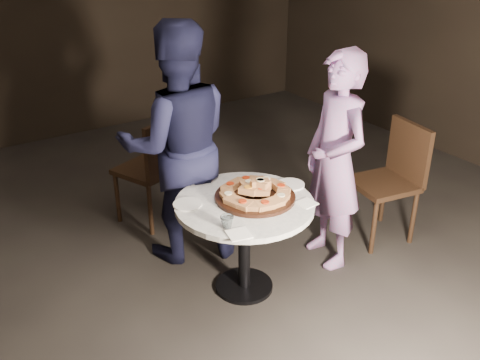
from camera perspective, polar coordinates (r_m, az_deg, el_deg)
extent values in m
plane|color=black|center=(3.65, 1.62, -11.37)|extent=(7.00, 7.00, 0.00)
cylinder|color=black|center=(3.64, 0.45, -11.20)|extent=(0.48, 0.48, 0.03)
cylinder|color=black|center=(3.46, 0.46, -7.09)|extent=(0.10, 0.10, 0.60)
cylinder|color=silver|center=(3.31, 0.48, -2.61)|extent=(1.10, 1.10, 0.03)
cylinder|color=black|center=(3.33, 1.61, -1.80)|extent=(0.52, 0.52, 0.02)
cube|color=#A76E40|center=(3.38, 4.40, -0.90)|extent=(0.10, 0.12, 0.05)
cylinder|color=#B72C0E|center=(3.37, 4.41, -0.56)|extent=(0.06, 0.06, 0.01)
cube|color=#A76E40|center=(3.43, 3.77, -0.46)|extent=(0.11, 0.13, 0.05)
cube|color=#A76E40|center=(3.46, 2.85, -0.15)|extent=(0.12, 0.13, 0.05)
cylinder|color=beige|center=(3.45, 2.86, 0.19)|extent=(0.07, 0.07, 0.01)
cube|color=#A76E40|center=(3.48, 1.76, -0.02)|extent=(0.13, 0.13, 0.05)
cube|color=#A76E40|center=(3.47, 0.65, -0.08)|extent=(0.13, 0.12, 0.05)
cylinder|color=#B72C0E|center=(3.46, 0.65, 0.26)|extent=(0.06, 0.06, 0.01)
cube|color=#A76E40|center=(3.44, -0.33, -0.32)|extent=(0.12, 0.11, 0.05)
cube|color=#A76E40|center=(3.39, -1.04, -0.73)|extent=(0.13, 0.12, 0.05)
cylinder|color=#B72C0E|center=(3.38, -1.05, -0.39)|extent=(0.06, 0.06, 0.01)
cube|color=#A76E40|center=(3.33, -1.37, -1.24)|extent=(0.13, 0.13, 0.05)
cube|color=#A76E40|center=(3.27, -1.25, -1.78)|extent=(0.10, 0.12, 0.05)
cylinder|color=beige|center=(3.26, -1.25, -1.43)|extent=(0.06, 0.06, 0.01)
cube|color=#A76E40|center=(3.22, -0.67, -2.27)|extent=(0.11, 0.13, 0.05)
cube|color=#A76E40|center=(3.18, 0.28, -2.62)|extent=(0.11, 0.13, 0.05)
cylinder|color=#B72C0E|center=(3.17, 0.29, -2.27)|extent=(0.06, 0.06, 0.01)
cube|color=#A76E40|center=(3.17, 1.47, -2.78)|extent=(0.14, 0.13, 0.05)
cube|color=#A76E40|center=(3.18, 2.69, -2.71)|extent=(0.12, 0.10, 0.05)
cylinder|color=#B72C0E|center=(3.17, 2.69, -2.35)|extent=(0.06, 0.06, 0.01)
cube|color=#A76E40|center=(3.21, 3.71, -2.41)|extent=(0.11, 0.08, 0.05)
cube|color=#A76E40|center=(3.26, 4.39, -1.96)|extent=(0.13, 0.12, 0.05)
cylinder|color=beige|center=(3.25, 4.41, -1.61)|extent=(0.07, 0.07, 0.01)
cube|color=#A76E40|center=(3.32, 4.62, -1.43)|extent=(0.13, 0.13, 0.05)
cube|color=#A76E40|center=(3.34, 2.34, -0.53)|extent=(0.12, 0.13, 0.04)
cylinder|color=#2D6B1E|center=(3.33, 2.34, -0.18)|extent=(0.07, 0.07, 0.01)
cube|color=#A76E40|center=(3.34, 0.98, -0.49)|extent=(0.12, 0.10, 0.04)
cylinder|color=beige|center=(3.33, 0.98, -0.14)|extent=(0.06, 0.06, 0.01)
cube|color=#A76E40|center=(3.27, 0.91, -1.11)|extent=(0.13, 0.13, 0.05)
cylinder|color=orange|center=(3.26, 0.91, -0.76)|extent=(0.07, 0.07, 0.01)
cube|color=#A76E40|center=(3.27, 2.30, -1.15)|extent=(0.13, 0.13, 0.04)
cylinder|color=#B72C0E|center=(3.26, 2.30, -0.80)|extent=(0.07, 0.07, 0.01)
cube|color=#A76E40|center=(3.34, 2.34, -0.53)|extent=(0.13, 0.12, 0.04)
cylinder|color=#2D6B1E|center=(3.33, 2.34, -0.18)|extent=(0.07, 0.07, 0.01)
cube|color=#A76E40|center=(3.28, 2.19, -0.39)|extent=(0.12, 0.13, 0.04)
cylinder|color=beige|center=(3.27, 2.19, -0.03)|extent=(0.07, 0.07, 0.01)
cube|color=#A76E40|center=(3.28, 2.17, -0.30)|extent=(0.13, 0.12, 0.04)
cylinder|color=beige|center=(3.28, 2.17, 0.05)|extent=(0.07, 0.07, 0.01)
cylinder|color=white|center=(3.28, -5.63, -2.59)|extent=(0.20, 0.20, 0.01)
cylinder|color=white|center=(3.52, 5.42, -0.47)|extent=(0.22, 0.22, 0.01)
imported|color=silver|center=(3.02, -1.39, -4.49)|extent=(0.10, 0.10, 0.07)
cube|color=white|center=(2.97, -0.13, -5.79)|extent=(0.15, 0.15, 0.01)
cube|color=white|center=(3.30, 7.12, -2.47)|extent=(0.12, 0.12, 0.01)
cube|color=black|center=(4.28, -9.89, 1.14)|extent=(0.54, 0.54, 0.04)
cube|color=black|center=(4.06, -8.00, 3.30)|extent=(0.40, 0.19, 0.44)
cylinder|color=black|center=(4.60, -9.78, -0.07)|extent=(0.05, 0.05, 0.44)
cylinder|color=black|center=(4.38, -12.95, -1.76)|extent=(0.05, 0.05, 0.44)
cylinder|color=black|center=(4.38, -6.39, -1.23)|extent=(0.05, 0.05, 0.44)
cylinder|color=black|center=(4.15, -9.55, -3.08)|extent=(0.05, 0.05, 0.44)
cube|color=black|center=(4.11, 14.93, -0.43)|extent=(0.48, 0.48, 0.04)
cube|color=black|center=(4.14, 17.58, 2.88)|extent=(0.11, 0.42, 0.45)
cylinder|color=black|center=(4.23, 11.20, -2.61)|extent=(0.04, 0.04, 0.45)
cylinder|color=black|center=(3.99, 14.09, -4.84)|extent=(0.04, 0.04, 0.45)
cylinder|color=black|center=(4.43, 15.03, -1.66)|extent=(0.04, 0.04, 0.45)
cylinder|color=black|center=(4.20, 18.01, -3.72)|extent=(0.04, 0.04, 0.45)
imported|color=black|center=(3.66, -6.67, 3.70)|extent=(0.98, 0.87, 1.68)
imported|color=#86639A|center=(3.64, 10.11, 1.93)|extent=(0.45, 0.61, 1.51)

